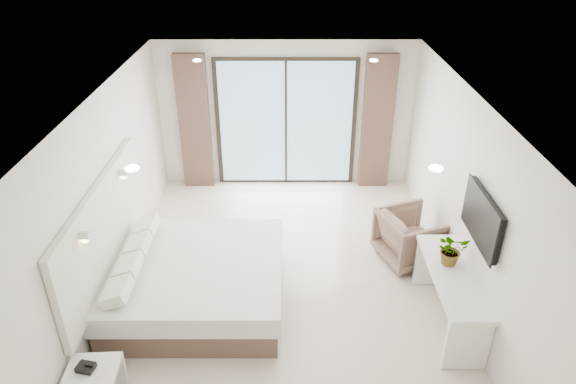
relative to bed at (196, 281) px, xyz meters
name	(u,v)px	position (x,y,z in m)	size (l,w,h in m)	color
ground	(285,282)	(1.18, 0.38, -0.33)	(6.20, 6.20, 0.00)	beige
room_shell	(271,160)	(0.99, 1.07, 1.25)	(4.62, 6.22, 2.72)	silver
bed	(196,281)	(0.00, 0.00, 0.00)	(2.25, 2.14, 0.77)	brown
phone	(86,367)	(-0.85, -1.63, 0.19)	(0.18, 0.14, 0.06)	black
console_desk	(451,287)	(3.22, -0.41, 0.24)	(0.53, 1.68, 0.77)	white
plant	(451,252)	(3.22, -0.20, 0.60)	(0.37, 0.41, 0.32)	#33662D
armchair	(411,235)	(3.03, 0.94, 0.10)	(0.84, 0.78, 0.86)	#916F5F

